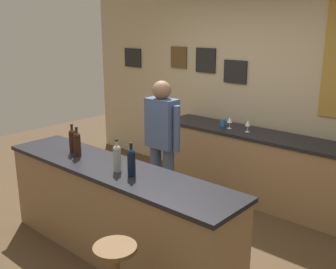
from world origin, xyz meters
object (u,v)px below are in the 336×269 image
object	(u,v)px
wine_bottle_c	(117,157)
wine_glass_a	(230,120)
bartender	(162,141)
wine_bottle_d	(131,161)
wine_bottle_a	(72,140)
wine_bottle_b	(77,143)
coffee_mug	(223,123)
wine_glass_b	(248,123)

from	to	relation	value
wine_bottle_c	wine_glass_a	bearing A→B (deg)	93.30
bartender	wine_bottle_d	world-z (taller)	bartender
wine_bottle_a	wine_bottle_b	size ratio (longest dim) A/B	1.00
wine_bottle_b	wine_bottle_d	size ratio (longest dim) A/B	1.00
wine_bottle_c	wine_bottle_d	world-z (taller)	same
wine_glass_a	wine_bottle_a	bearing A→B (deg)	-107.96
bartender	coffee_mug	size ratio (longest dim) A/B	12.96
wine_bottle_a	coffee_mug	size ratio (longest dim) A/B	2.45
wine_bottle_b	wine_glass_b	xyz separation A→B (m)	(0.77, 2.03, -0.05)
wine_bottle_a	wine_bottle_c	size ratio (longest dim) A/B	1.00
wine_bottle_c	wine_bottle_d	distance (m)	0.18
wine_bottle_d	wine_glass_a	size ratio (longest dim) A/B	1.97
wine_glass_a	coffee_mug	bearing A→B (deg)	158.09
bartender	wine_bottle_c	distance (m)	1.02
bartender	wine_bottle_d	bearing A→B (deg)	-62.16
coffee_mug	wine_bottle_b	bearing A→B (deg)	-100.20
bartender	wine_glass_a	xyz separation A→B (m)	(0.21, 1.08, 0.07)
wine_bottle_b	wine_bottle_c	bearing A→B (deg)	-2.19
bartender	wine_glass_a	distance (m)	1.10
wine_bottle_b	wine_bottle_c	size ratio (longest dim) A/B	1.00
wine_bottle_d	coffee_mug	size ratio (longest dim) A/B	2.45
bartender	wine_glass_b	world-z (taller)	bartender
wine_bottle_a	wine_bottle_c	xyz separation A→B (m)	(0.76, -0.06, 0.00)
coffee_mug	wine_glass_b	bearing A→B (deg)	-7.02
bartender	wine_bottle_b	bearing A→B (deg)	-108.02
wine_bottle_b	wine_glass_b	size ratio (longest dim) A/B	1.97
wine_bottle_a	coffee_mug	xyz separation A→B (m)	(0.51, 2.04, -0.11)
wine_bottle_d	wine_glass_b	distance (m)	2.04
bartender	coffee_mug	distance (m)	1.14
wine_bottle_a	wine_bottle_c	distance (m)	0.76
wine_bottle_b	wine_glass_b	distance (m)	2.17
wine_bottle_b	coffee_mug	distance (m)	2.11
wine_bottle_c	coffee_mug	world-z (taller)	wine_bottle_c
wine_bottle_d	wine_bottle_a	bearing A→B (deg)	176.63
wine_bottle_a	wine_glass_a	xyz separation A→B (m)	(0.64, 1.98, -0.05)
wine_glass_a	wine_glass_b	xyz separation A→B (m)	(0.26, 0.01, 0.00)
wine_bottle_c	wine_glass_b	distance (m)	2.06
wine_bottle_b	wine_glass_a	bearing A→B (deg)	75.83
wine_glass_b	coffee_mug	size ratio (longest dim) A/B	1.24
bartender	wine_glass_b	xyz separation A→B (m)	(0.47, 1.09, 0.07)
wine_bottle_b	wine_glass_a	size ratio (longest dim) A/B	1.97
wine_bottle_a	wine_glass_a	distance (m)	2.08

